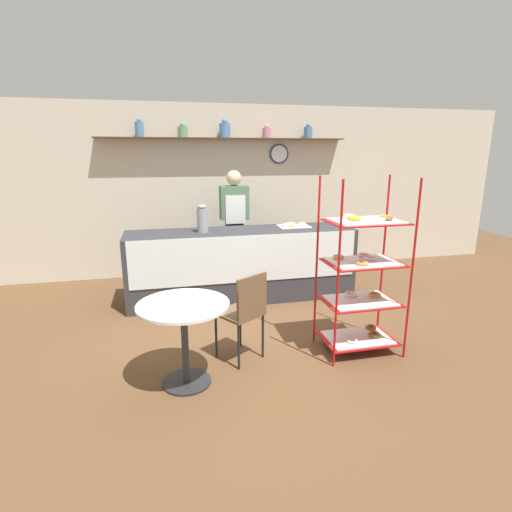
{
  "coord_description": "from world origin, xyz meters",
  "views": [
    {
      "loc": [
        -1.02,
        -3.87,
        1.97
      ],
      "look_at": [
        0.0,
        0.45,
        0.81
      ],
      "focal_mm": 28.0,
      "sensor_mm": 36.0,
      "label": 1
    }
  ],
  "objects_px": {
    "person_worker": "(234,223)",
    "coffee_carafe": "(202,219)",
    "cafe_table": "(184,323)",
    "donut_tray_counter": "(292,225)",
    "pastry_rack": "(362,278)",
    "cafe_chair": "(245,308)"
  },
  "relations": [
    {
      "from": "pastry_rack",
      "to": "cafe_chair",
      "type": "xyz_separation_m",
      "value": [
        -1.17,
        0.04,
        -0.23
      ]
    },
    {
      "from": "cafe_chair",
      "to": "donut_tray_counter",
      "type": "relative_size",
      "value": 2.04
    },
    {
      "from": "cafe_table",
      "to": "coffee_carafe",
      "type": "bearing_deg",
      "value": 79.18
    },
    {
      "from": "person_worker",
      "to": "donut_tray_counter",
      "type": "relative_size",
      "value": 3.96
    },
    {
      "from": "pastry_rack",
      "to": "cafe_chair",
      "type": "bearing_deg",
      "value": 177.98
    },
    {
      "from": "pastry_rack",
      "to": "donut_tray_counter",
      "type": "distance_m",
      "value": 1.86
    },
    {
      "from": "pastry_rack",
      "to": "coffee_carafe",
      "type": "height_order",
      "value": "pastry_rack"
    },
    {
      "from": "cafe_chair",
      "to": "cafe_table",
      "type": "bearing_deg",
      "value": -7.51
    },
    {
      "from": "cafe_table",
      "to": "donut_tray_counter",
      "type": "relative_size",
      "value": 1.8
    },
    {
      "from": "person_worker",
      "to": "cafe_table",
      "type": "distance_m",
      "value": 2.81
    },
    {
      "from": "pastry_rack",
      "to": "person_worker",
      "type": "height_order",
      "value": "pastry_rack"
    },
    {
      "from": "cafe_table",
      "to": "donut_tray_counter",
      "type": "bearing_deg",
      "value": 51.75
    },
    {
      "from": "cafe_table",
      "to": "donut_tray_counter",
      "type": "height_order",
      "value": "donut_tray_counter"
    },
    {
      "from": "cafe_table",
      "to": "cafe_chair",
      "type": "xyz_separation_m",
      "value": [
        0.59,
        0.27,
        -0.02
      ]
    },
    {
      "from": "pastry_rack",
      "to": "cafe_table",
      "type": "relative_size",
      "value": 2.25
    },
    {
      "from": "pastry_rack",
      "to": "donut_tray_counter",
      "type": "relative_size",
      "value": 4.04
    },
    {
      "from": "person_worker",
      "to": "cafe_chair",
      "type": "height_order",
      "value": "person_worker"
    },
    {
      "from": "pastry_rack",
      "to": "cafe_chair",
      "type": "relative_size",
      "value": 1.98
    },
    {
      "from": "person_worker",
      "to": "coffee_carafe",
      "type": "xyz_separation_m",
      "value": [
        -0.54,
        -0.66,
        0.19
      ]
    },
    {
      "from": "person_worker",
      "to": "cafe_chair",
      "type": "distance_m",
      "value": 2.42
    },
    {
      "from": "person_worker",
      "to": "coffee_carafe",
      "type": "distance_m",
      "value": 0.87
    },
    {
      "from": "donut_tray_counter",
      "to": "person_worker",
      "type": "bearing_deg",
      "value": 142.24
    }
  ]
}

